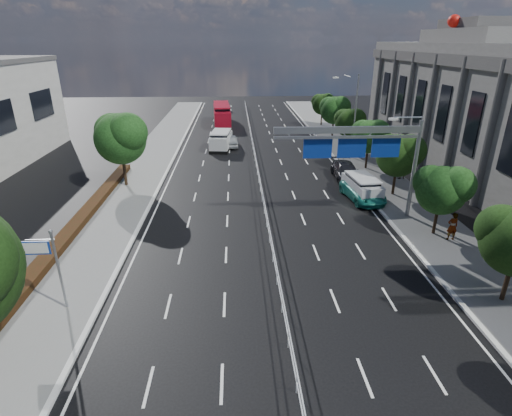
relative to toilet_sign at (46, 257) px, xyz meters
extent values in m
plane|color=black|center=(10.95, 0.00, -2.94)|extent=(160.00, 160.00, 0.00)
cube|color=slate|center=(-0.55, 0.00, -2.87)|extent=(5.00, 140.00, 0.14)
cube|color=slate|center=(22.45, 0.00, -2.87)|extent=(5.00, 140.00, 0.14)
cube|color=silver|center=(1.95, 0.00, -2.87)|extent=(0.25, 140.00, 0.15)
cube|color=silver|center=(19.95, 0.00, -2.87)|extent=(0.25, 140.00, 0.15)
cube|color=silver|center=(10.95, 22.50, -1.94)|extent=(0.05, 85.00, 0.05)
cube|color=silver|center=(10.95, 22.50, -2.39)|extent=(0.05, 85.00, 0.05)
cube|color=black|center=(-2.35, 5.00, -2.58)|extent=(1.00, 36.00, 0.44)
cylinder|color=gray|center=(0.45, 0.00, -0.84)|extent=(0.12, 0.12, 4.20)
sphere|color=gray|center=(0.45, 0.00, 1.31)|extent=(0.18, 0.18, 0.18)
cylinder|color=gray|center=(-0.10, 0.00, 0.91)|extent=(1.30, 0.07, 0.07)
cube|color=navy|center=(-0.40, 0.00, 0.51)|extent=(1.35, 0.06, 0.68)
cube|color=white|center=(-0.40, 0.04, 0.51)|extent=(1.20, 0.01, 0.54)
cube|color=white|center=(-0.40, -0.04, 0.51)|extent=(1.20, 0.01, 0.54)
cylinder|color=gray|center=(21.55, 10.00, 0.66)|extent=(0.28, 0.28, 7.20)
cube|color=gray|center=(16.55, 10.00, 3.66)|extent=(10.20, 0.25, 0.45)
cube|color=gray|center=(16.55, 10.00, 3.16)|extent=(10.20, 0.18, 0.18)
cylinder|color=gray|center=(20.55, 10.00, 4.46)|extent=(2.00, 0.10, 0.10)
cube|color=silver|center=(19.55, 10.00, 4.36)|extent=(0.60, 0.25, 0.15)
cube|color=navy|center=(19.35, 10.18, 2.36)|extent=(2.00, 0.08, 1.40)
cube|color=white|center=(19.35, 10.23, 2.36)|extent=(1.80, 0.02, 1.20)
cube|color=navy|center=(16.95, 10.18, 2.36)|extent=(2.00, 0.08, 1.40)
cube|color=white|center=(16.95, 10.23, 2.36)|extent=(1.80, 0.02, 1.20)
cube|color=navy|center=(14.55, 10.18, 2.36)|extent=(2.00, 0.08, 1.40)
cube|color=white|center=(14.55, 10.23, 2.36)|extent=(1.80, 0.02, 1.20)
cylinder|color=gray|center=(21.75, 26.00, 1.56)|extent=(0.16, 0.16, 9.00)
cylinder|color=gray|center=(20.55, 26.00, 5.86)|extent=(0.10, 2.40, 0.10)
cube|color=silver|center=(19.35, 26.00, 5.71)|extent=(0.60, 0.25, 0.15)
cube|color=slate|center=(34.95, 22.00, 3.06)|extent=(14.00, 36.00, 12.00)
cube|color=#4C4947|center=(27.85, 22.00, 7.66)|extent=(0.40, 36.00, 1.00)
sphere|color=#B2140C|center=(28.75, 22.00, 10.86)|extent=(1.10, 1.10, 1.10)
cylinder|color=black|center=(-1.05, 18.00, -1.19)|extent=(0.28, 0.28, 3.50)
sphere|color=#153310|center=(-1.05, 18.00, 1.40)|extent=(4.40, 4.40, 4.40)
sphere|color=#153310|center=(-0.17, 17.34, 2.10)|extent=(3.30, 3.30, 3.30)
sphere|color=#153310|center=(-1.82, 18.66, 1.96)|extent=(3.08, 3.08, 3.08)
cylinder|color=black|center=(22.15, -0.50, -1.57)|extent=(0.22, 0.22, 2.75)
sphere|color=black|center=(21.56, 0.01, 0.91)|extent=(2.38, 2.38, 2.38)
cylinder|color=black|center=(22.15, 7.00, -1.64)|extent=(0.21, 0.21, 2.60)
sphere|color=#153310|center=(22.15, 7.00, 0.28)|extent=(3.20, 3.20, 3.20)
sphere|color=#153310|center=(22.79, 6.52, 0.80)|extent=(2.40, 2.40, 2.40)
sphere|color=#153310|center=(21.59, 7.48, 0.70)|extent=(2.24, 2.24, 2.24)
cylinder|color=black|center=(22.15, 14.50, -1.54)|extent=(0.22, 0.22, 2.80)
sphere|color=black|center=(22.15, 14.50, 0.53)|extent=(3.50, 3.50, 3.50)
sphere|color=black|center=(22.85, 13.97, 1.09)|extent=(2.62, 2.62, 2.62)
sphere|color=black|center=(21.54, 15.03, 0.98)|extent=(2.45, 2.45, 2.45)
cylinder|color=black|center=(22.15, 22.00, -1.59)|extent=(0.22, 0.22, 2.70)
sphere|color=#153310|center=(22.15, 22.00, 0.40)|extent=(3.30, 3.30, 3.30)
sphere|color=#153310|center=(22.81, 21.50, 0.94)|extent=(2.48, 2.48, 2.47)
sphere|color=#153310|center=(21.58, 22.50, 0.84)|extent=(2.31, 2.31, 2.31)
cylinder|color=black|center=(22.15, 29.50, -1.62)|extent=(0.21, 0.21, 2.65)
sphere|color=black|center=(22.15, 29.50, 0.34)|extent=(3.20, 3.20, 3.20)
sphere|color=black|center=(22.79, 29.02, 0.87)|extent=(2.40, 2.40, 2.40)
sphere|color=black|center=(21.59, 29.98, 0.77)|extent=(2.24, 2.24, 2.24)
cylinder|color=black|center=(22.15, 37.00, -1.52)|extent=(0.23, 0.23, 2.85)
sphere|color=#153310|center=(22.15, 37.00, 0.59)|extent=(3.60, 3.60, 3.60)
sphere|color=#153310|center=(22.87, 36.46, 1.16)|extent=(2.70, 2.70, 2.70)
sphere|color=#153310|center=(21.52, 37.54, 1.05)|extent=(2.52, 2.52, 2.52)
cylinder|color=black|center=(22.15, 44.50, -1.64)|extent=(0.21, 0.21, 2.60)
sphere|color=black|center=(22.15, 44.50, 0.28)|extent=(3.10, 3.10, 3.10)
sphere|color=black|center=(22.77, 44.03, 0.80)|extent=(2.32, 2.33, 2.32)
sphere|color=black|center=(21.61, 44.97, 0.70)|extent=(2.17, 2.17, 2.17)
cube|color=black|center=(7.15, 30.99, -2.76)|extent=(2.76, 5.25, 0.36)
cube|color=silver|center=(7.15, 30.99, -1.90)|extent=(2.71, 5.15, 1.49)
cube|color=black|center=(7.15, 30.99, -1.15)|extent=(2.37, 3.76, 0.66)
cube|color=silver|center=(7.15, 30.99, -0.82)|extent=(2.49, 4.06, 0.13)
cylinder|color=black|center=(6.07, 29.48, -2.57)|extent=(0.40, 0.77, 0.74)
cylinder|color=black|center=(7.84, 29.26, -2.57)|extent=(0.40, 0.77, 0.74)
cylinder|color=black|center=(6.46, 32.71, -2.57)|extent=(0.40, 0.77, 0.74)
cylinder|color=black|center=(8.23, 32.49, -2.57)|extent=(0.40, 0.77, 0.74)
cube|color=black|center=(6.85, 46.63, -2.79)|extent=(3.08, 10.46, 0.31)
cube|color=maroon|center=(6.85, 46.63, -1.46)|extent=(3.01, 10.26, 2.10)
cube|color=black|center=(6.85, 46.63, -0.41)|extent=(2.65, 7.41, 0.93)
cube|color=maroon|center=(6.85, 46.63, 0.05)|extent=(2.79, 8.03, 0.19)
cylinder|color=black|center=(6.04, 43.24, -2.63)|extent=(0.31, 0.65, 0.64)
cylinder|color=black|center=(8.06, 43.36, -2.63)|extent=(0.31, 0.65, 0.64)
cylinder|color=black|center=(5.63, 49.91, -2.63)|extent=(0.31, 0.65, 0.64)
cylinder|color=black|center=(7.66, 50.03, -2.63)|extent=(0.31, 0.65, 0.64)
imported|color=#AAAEB2|center=(8.31, 32.18, -2.20)|extent=(1.91, 4.45, 1.50)
imported|color=black|center=(6.74, 59.79, -2.23)|extent=(1.55, 4.33, 1.42)
cube|color=black|center=(19.25, 14.00, -2.79)|extent=(2.43, 4.79, 0.31)
cube|color=#B1B2B9|center=(19.25, 14.00, -2.03)|extent=(2.38, 4.69, 1.30)
cube|color=black|center=(19.25, 14.00, -1.37)|extent=(2.10, 3.42, 0.57)
cube|color=#B1B2B9|center=(19.25, 14.00, -1.09)|extent=(2.20, 3.70, 0.11)
cylinder|color=black|center=(18.61, 12.43, -2.62)|extent=(0.34, 0.67, 0.65)
cylinder|color=black|center=(20.21, 12.60, -2.62)|extent=(0.34, 0.67, 0.65)
cylinder|color=black|center=(18.30, 15.40, -2.62)|extent=(0.34, 0.67, 0.65)
cylinder|color=black|center=(19.89, 15.57, -2.62)|extent=(0.34, 0.67, 0.65)
imported|color=#1D8272|center=(19.25, 13.60, -2.23)|extent=(3.02, 5.40, 1.43)
imported|color=black|center=(19.25, 19.00, -2.18)|extent=(2.32, 5.37, 1.54)
imported|color=gray|center=(22.81, 6.02, -1.86)|extent=(0.69, 0.46, 1.90)
imported|color=gray|center=(24.35, 18.49, -1.96)|extent=(0.87, 0.70, 1.70)
camera|label=1|loc=(8.87, -16.60, 9.27)|focal=28.00mm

